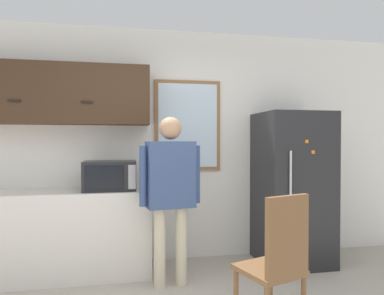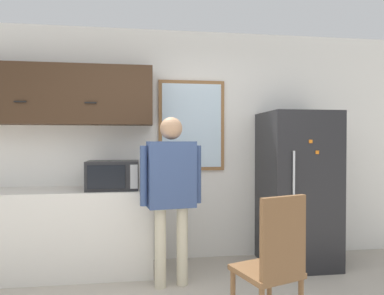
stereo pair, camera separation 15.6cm
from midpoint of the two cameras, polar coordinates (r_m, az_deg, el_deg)
back_wall at (r=4.06m, az=-2.59°, el=0.39°), size 6.00×0.06×2.70m
counter at (r=3.92m, az=-20.40°, el=-13.06°), size 1.99×0.60×0.89m
upper_cabinets at (r=3.97m, az=-20.11°, el=8.20°), size 1.99×0.34×0.64m
microwave at (r=3.68m, az=-11.86°, el=-4.54°), size 0.53×0.37×0.30m
person at (r=3.30m, az=-2.12°, el=-6.00°), size 0.59×0.29×1.63m
refrigerator at (r=4.10m, az=18.15°, el=-6.50°), size 0.76×0.74×1.72m
chair at (r=2.68m, az=15.21°, el=-17.64°), size 0.52×0.52×1.02m
window at (r=4.06m, az=1.04°, el=3.67°), size 0.78×0.05×1.06m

